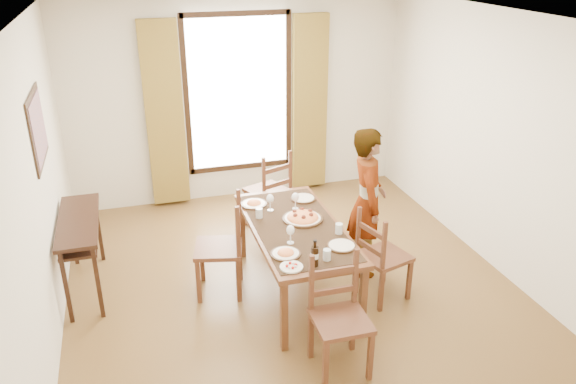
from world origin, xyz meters
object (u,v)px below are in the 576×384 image
object	(u,v)px
console_table	(80,229)
man	(367,202)
dining_table	(296,232)
pasta_platter	(303,215)

from	to	relation	value
console_table	man	world-z (taller)	man
dining_table	man	world-z (taller)	man
dining_table	man	distance (m)	0.87
man	dining_table	bearing A→B (deg)	118.97
dining_table	man	size ratio (longest dim) A/B	1.11
dining_table	man	xyz separation A→B (m)	(0.84, 0.20, 0.12)
pasta_platter	console_table	bearing A→B (deg)	165.04
console_table	dining_table	xyz separation A→B (m)	(2.04, -0.67, 0.00)
console_table	dining_table	size ratio (longest dim) A/B	0.67
man	pasta_platter	size ratio (longest dim) A/B	4.03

